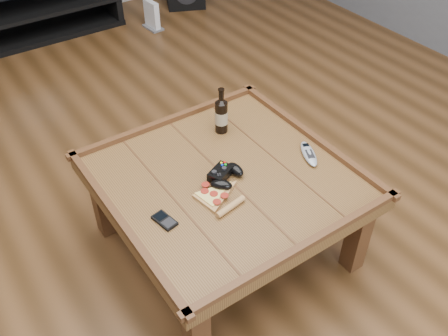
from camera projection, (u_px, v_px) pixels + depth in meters
ground at (225, 246)px, 2.41m from camera, size 6.00×6.00×0.00m
baseboard at (27, 20)px, 4.25m from camera, size 5.00×0.02×0.10m
coffee_table at (226, 187)px, 2.15m from camera, size 1.03×1.03×0.48m
media_console at (30, 7)px, 3.97m from camera, size 1.40×0.45×0.50m
beer_bottle at (221, 115)px, 2.30m from camera, size 0.06×0.06×0.23m
game_controller at (225, 175)px, 2.09m from camera, size 0.18×0.16×0.05m
pizza_slice at (216, 197)px, 2.01m from camera, size 0.20×0.28×0.03m
smartphone at (165, 220)px, 1.91m from camera, size 0.07×0.11×0.01m
remote_control at (309, 154)px, 2.21m from camera, size 0.12×0.18×0.03m
game_console at (152, 16)px, 4.16m from camera, size 0.12×0.20×0.24m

